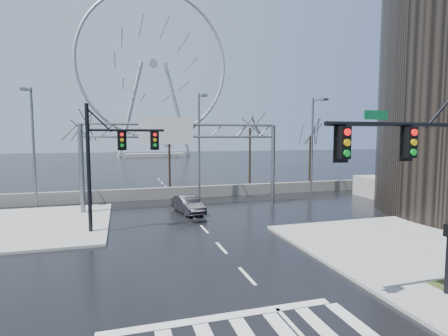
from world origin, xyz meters
name	(u,v)px	position (x,y,z in m)	size (l,w,h in m)	color
ground	(247,276)	(0.00, 0.00, 0.00)	(260.00, 260.00, 0.00)	black
sidewalk_right_ext	(400,241)	(10.00, 2.00, 0.07)	(12.00, 10.00, 0.15)	gray
sidewalk_far	(31,225)	(-11.00, 12.00, 0.07)	(10.00, 12.00, 0.15)	gray
barrier_wall	(176,193)	(0.00, 20.00, 0.55)	(52.00, 0.50, 1.10)	slate
signal_mast_near	(426,169)	(5.14, -4.04, 4.87)	(5.52, 0.41, 8.00)	black
signal_mast_far	(108,156)	(-5.87, 8.96, 4.83)	(4.72, 0.41, 8.00)	black
sign_gantry	(180,147)	(-0.38, 14.96, 5.18)	(16.36, 0.40, 7.60)	slate
streetlight_left	(32,138)	(-12.00, 18.16, 5.89)	(0.50, 2.55, 10.00)	slate
streetlight_mid	(200,138)	(2.00, 18.16, 5.89)	(0.50, 2.55, 10.00)	slate
streetlight_right	(314,138)	(14.00, 18.16, 5.89)	(0.50, 2.55, 10.00)	slate
tree_left	(79,137)	(-9.00, 23.50, 5.98)	(3.75, 3.75, 7.50)	black
tree_center	(169,144)	(0.00, 24.50, 5.17)	(3.25, 3.25, 6.50)	black
tree_right	(250,135)	(9.00, 23.50, 6.22)	(3.90, 3.90, 7.80)	black
tree_far_right	(310,142)	(17.00, 24.00, 5.41)	(3.40, 3.40, 6.80)	black
ferris_wheel	(153,70)	(5.00, 95.00, 26.13)	(45.00, 6.00, 50.91)	gray
car	(188,204)	(-0.10, 13.11, 0.68)	(1.44, 4.13, 1.36)	black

